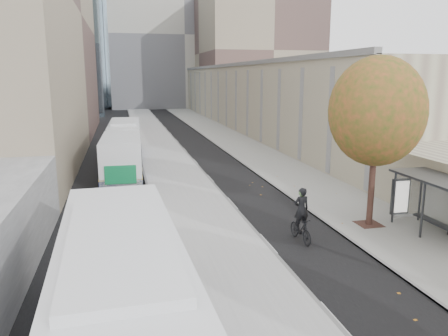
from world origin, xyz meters
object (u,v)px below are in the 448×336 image
object	(u,v)px
bus_shelter	(444,188)
cyclist	(301,222)
distant_car	(119,138)
bus_far	(124,144)

from	to	relation	value
bus_shelter	cyclist	distance (m)	6.16
cyclist	distant_car	size ratio (longest dim) A/B	0.65
bus_shelter	distant_car	bearing A→B (deg)	113.83
bus_shelter	cyclist	bearing A→B (deg)	170.75
bus_shelter	bus_far	world-z (taller)	bus_far
bus_shelter	bus_far	bearing A→B (deg)	123.82
bus_shelter	cyclist	size ratio (longest dim) A/B	1.90
bus_far	distant_car	distance (m)	10.91
cyclist	bus_shelter	bearing A→B (deg)	-13.77
bus_far	cyclist	xyz separation A→B (m)	(6.95, -18.27, -0.71)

